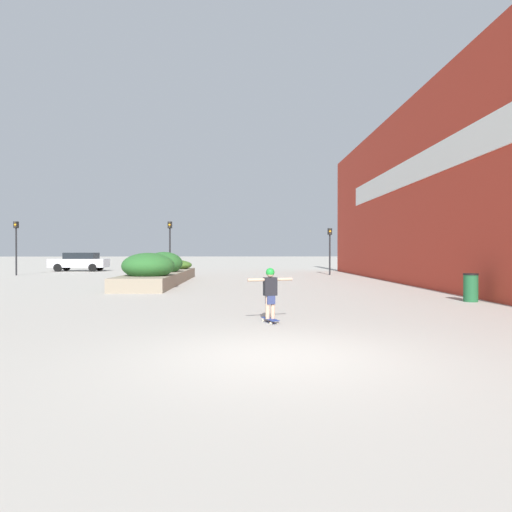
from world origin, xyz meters
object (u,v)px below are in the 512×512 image
at_px(traffic_light_right, 330,243).
at_px(trash_bin, 471,287).
at_px(car_leftmost, 80,261).
at_px(skateboard, 270,320).
at_px(traffic_light_far_left, 16,239).
at_px(car_center_left, 433,262).
at_px(traffic_light_left, 170,239).
at_px(skateboarder, 270,288).

bearing_deg(traffic_light_right, trash_bin, -85.80).
relative_size(trash_bin, car_leftmost, 0.20).
distance_m(skateboard, traffic_light_far_left, 26.55).
bearing_deg(car_leftmost, trash_bin, -138.77).
relative_size(trash_bin, traffic_light_right, 0.28).
bearing_deg(car_center_left, traffic_light_far_left, 97.05).
bearing_deg(skateboard, car_center_left, 41.74).
distance_m(car_center_left, traffic_light_left, 20.31).
bearing_deg(skateboard, traffic_light_right, 57.22).
distance_m(car_leftmost, traffic_light_right, 20.63).
distance_m(skateboarder, car_leftmost, 31.12).
distance_m(trash_bin, car_center_left, 22.06).
relative_size(trash_bin, traffic_light_left, 0.25).
distance_m(skateboard, skateboarder, 0.71).
distance_m(skateboarder, trash_bin, 7.87).
xyz_separation_m(car_leftmost, traffic_light_far_left, (-1.91, -6.68, 1.67)).
bearing_deg(car_leftmost, skateboard, -153.20).
xyz_separation_m(car_leftmost, traffic_light_left, (8.53, -7.16, 1.66)).
distance_m(traffic_light_left, traffic_light_right, 10.96).
bearing_deg(traffic_light_left, traffic_light_far_left, 177.36).
relative_size(skateboarder, traffic_light_far_left, 0.31).
bearing_deg(car_center_left, traffic_light_right, 112.70).
xyz_separation_m(car_center_left, traffic_light_right, (-8.85, -3.70, 1.44)).
height_order(skateboard, traffic_light_far_left, traffic_light_far_left).
height_order(skateboard, traffic_light_right, traffic_light_right).
bearing_deg(traffic_light_right, car_center_left, 22.70).
distance_m(trash_bin, traffic_light_right, 17.14).
bearing_deg(trash_bin, skateboard, -148.36).
bearing_deg(traffic_light_right, skateboarder, -104.45).
xyz_separation_m(skateboarder, car_center_left, (14.30, 24.83, -0.00)).
bearing_deg(traffic_light_far_left, traffic_light_right, 0.10).
height_order(skateboarder, trash_bin, skateboarder).
height_order(car_center_left, traffic_light_far_left, traffic_light_far_left).
relative_size(skateboard, traffic_light_far_left, 0.19).
bearing_deg(skateboarder, trash_bin, 13.31).
bearing_deg(skateboard, skateboarder, -18.33).
bearing_deg(traffic_light_left, traffic_light_right, 2.71).
xyz_separation_m(traffic_light_left, traffic_light_far_left, (-10.44, 0.48, 0.01)).
height_order(traffic_light_left, traffic_light_far_left, traffic_light_far_left).
height_order(car_leftmost, car_center_left, car_leftmost).
relative_size(skateboard, car_center_left, 0.18).
xyz_separation_m(trash_bin, car_center_left, (7.60, 20.71, 0.32)).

